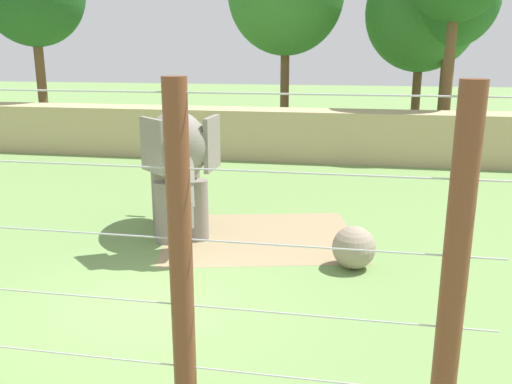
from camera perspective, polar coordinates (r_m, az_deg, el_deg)
The scene contains 7 objects.
ground_plane at distance 10.11m, azimuth -11.45°, elevation -11.40°, with size 120.00×120.00×0.00m, color #6B8E4C.
dirt_patch at distance 13.15m, azimuth 0.45°, elevation -4.74°, with size 4.59×3.71×0.01m, color #937F5B.
embankment_wall at distance 22.52m, azimuth 1.18°, elevation 6.18°, with size 36.00×1.80×2.01m, color tan.
elephant at distance 12.91m, azimuth -8.22°, elevation 4.05°, with size 2.61×3.86×3.06m.
enrichment_ball at distance 11.39m, azimuth 10.28°, elevation -5.77°, with size 0.90×0.90×0.90m, color gray.
cable_fence at distance 6.87m, azimuth -20.60°, elevation -6.08°, with size 10.23×0.27×4.15m.
tree_behind_wall at distance 29.20m, azimuth 17.14°, elevation 17.67°, with size 5.54×5.54×9.07m.
Camera 1 is at (3.52, -8.37, 4.43)m, focal length 37.91 mm.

